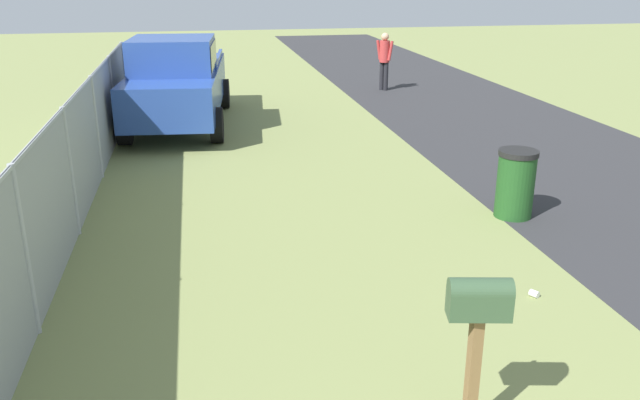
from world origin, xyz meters
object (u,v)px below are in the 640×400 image
object	(u,v)px
pedestrian	(384,57)
pickup_truck	(177,79)
trash_bin	(516,184)
mailbox	(478,312)

from	to	relation	value
pedestrian	pickup_truck	bearing A→B (deg)	-13.09
pedestrian	trash_bin	bearing A→B (deg)	39.87
trash_bin	pedestrian	world-z (taller)	pedestrian
pickup_truck	pedestrian	size ratio (longest dim) A/B	3.36
pickup_truck	pedestrian	distance (m)	7.10
trash_bin	pedestrian	bearing A→B (deg)	-5.57
mailbox	pedestrian	bearing A→B (deg)	-2.10
mailbox	pickup_truck	size ratio (longest dim) A/B	0.24
mailbox	trash_bin	size ratio (longest dim) A/B	1.33
pickup_truck	pedestrian	bearing A→B (deg)	126.74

